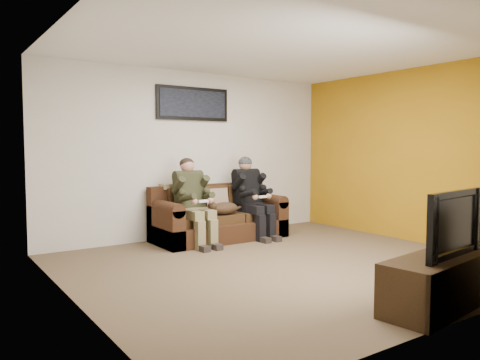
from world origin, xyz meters
TOP-DOWN VIEW (x-y plane):
  - floor at (0.00, 0.00)m, footprint 5.00×5.00m
  - ceiling at (0.00, 0.00)m, footprint 5.00×5.00m
  - wall_back at (0.00, 2.25)m, footprint 5.00×0.00m
  - wall_front at (0.00, -2.25)m, footprint 5.00×0.00m
  - wall_left at (-2.50, 0.00)m, footprint 0.00×4.50m
  - wall_right at (2.50, 0.00)m, footprint 0.00×4.50m
  - accent_wall_right at (2.49, 0.00)m, footprint 0.00×4.50m
  - sofa at (0.15, 1.82)m, footprint 2.03×0.88m
  - throw_pillow at (0.15, 1.86)m, footprint 0.39×0.19m
  - throw_blanket at (-0.46, 2.08)m, footprint 0.42×0.20m
  - person_left at (-0.37, 1.65)m, footprint 0.51×0.87m
  - person_right at (0.67, 1.65)m, footprint 0.51×0.86m
  - cat at (0.10, 1.57)m, footprint 0.66×0.26m
  - framed_poster at (-0.05, 2.22)m, footprint 1.25×0.05m
  - tv_stand at (0.19, -1.95)m, footprint 1.53×0.67m
  - television at (0.19, -1.95)m, footprint 1.02×0.27m

SIDE VIEW (x-z plane):
  - floor at x=0.00m, z-range 0.00..0.00m
  - tv_stand at x=0.19m, z-range 0.00..0.46m
  - sofa at x=0.15m, z-range -0.10..0.73m
  - cat at x=0.10m, z-range 0.39..0.63m
  - throw_pillow at x=0.15m, z-range 0.40..0.78m
  - person_left at x=-0.37m, z-range 0.07..1.33m
  - person_right at x=0.67m, z-range 0.07..1.34m
  - television at x=0.19m, z-range 0.46..1.04m
  - throw_blanket at x=-0.46m, z-range 0.79..0.87m
  - wall_back at x=0.00m, z-range -1.20..3.80m
  - wall_front at x=0.00m, z-range -1.20..3.80m
  - wall_left at x=-2.50m, z-range -0.95..3.55m
  - wall_right at x=2.50m, z-range -0.95..3.55m
  - accent_wall_right at x=2.49m, z-range -0.95..3.55m
  - framed_poster at x=-0.05m, z-range 1.84..2.36m
  - ceiling at x=0.00m, z-range 2.60..2.60m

